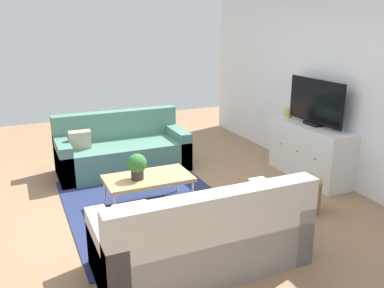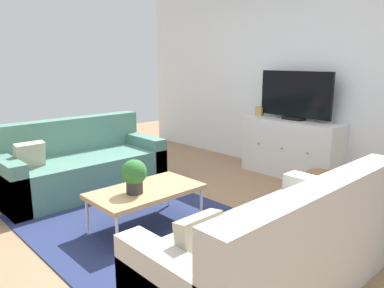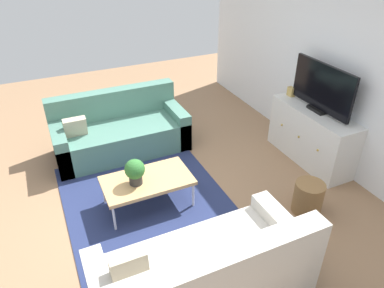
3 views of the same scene
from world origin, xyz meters
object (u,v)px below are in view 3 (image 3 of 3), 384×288
at_px(wicker_basket, 308,197).
at_px(flat_screen_tv, 322,88).
at_px(potted_plant, 135,171).
at_px(tv_console, 311,136).
at_px(couch_left_side, 119,131).
at_px(mantel_clock, 291,92).
at_px(coffee_table, 147,181).
at_px(couch_right_side, 206,280).

bearing_deg(wicker_basket, flat_screen_tv, 138.31).
xyz_separation_m(potted_plant, tv_console, (-0.01, 2.55, -0.17)).
xyz_separation_m(tv_console, wicker_basket, (0.87, -0.75, -0.19)).
distance_m(couch_left_side, potted_plant, 1.47).
relative_size(flat_screen_tv, wicker_basket, 2.67).
bearing_deg(couch_left_side, potted_plant, -6.87).
xyz_separation_m(couch_left_side, mantel_clock, (0.88, 2.37, 0.55)).
height_order(coffee_table, flat_screen_tv, flat_screen_tv).
bearing_deg(wicker_basket, coffee_table, -117.89).
height_order(couch_left_side, potted_plant, couch_left_side).
bearing_deg(couch_right_side, mantel_clock, 130.06).
xyz_separation_m(couch_left_side, potted_plant, (1.44, -0.17, 0.27)).
bearing_deg(flat_screen_tv, mantel_clock, -177.92).
height_order(potted_plant, wicker_basket, potted_plant).
bearing_deg(potted_plant, tv_console, 90.17).
xyz_separation_m(coffee_table, flat_screen_tv, (0.01, 2.43, 0.74)).
height_order(couch_left_side, couch_right_side, same).
bearing_deg(tv_console, flat_screen_tv, 90.00).
relative_size(tv_console, wicker_basket, 3.45).
xyz_separation_m(couch_left_side, coffee_table, (1.42, -0.04, 0.07)).
xyz_separation_m(couch_right_side, flat_screen_tv, (-1.45, 2.39, 0.81)).
bearing_deg(wicker_basket, potted_plant, -115.51).
bearing_deg(couch_left_side, wicker_basket, 35.29).
height_order(potted_plant, mantel_clock, mantel_clock).
relative_size(tv_console, flat_screen_tv, 1.29).
relative_size(couch_left_side, tv_console, 1.41).
height_order(tv_console, mantel_clock, mantel_clock).
relative_size(couch_right_side, coffee_table, 1.84).
bearing_deg(coffee_table, mantel_clock, 102.57).
bearing_deg(mantel_clock, flat_screen_tv, 2.08).
height_order(couch_right_side, mantel_clock, mantel_clock).
height_order(couch_left_side, mantel_clock, mantel_clock).
bearing_deg(potted_plant, mantel_clock, 102.37).
height_order(couch_left_side, tv_console, couch_left_side).
height_order(coffee_table, mantel_clock, mantel_clock).
bearing_deg(couch_left_side, tv_console, 58.96).
height_order(flat_screen_tv, wicker_basket, flat_screen_tv).
distance_m(couch_left_side, coffee_table, 1.42).
bearing_deg(tv_console, couch_left_side, -121.04).
xyz_separation_m(flat_screen_tv, wicker_basket, (0.87, -0.77, -0.90)).
bearing_deg(mantel_clock, wicker_basket, -27.93).
relative_size(couch_left_side, wicker_basket, 4.87).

